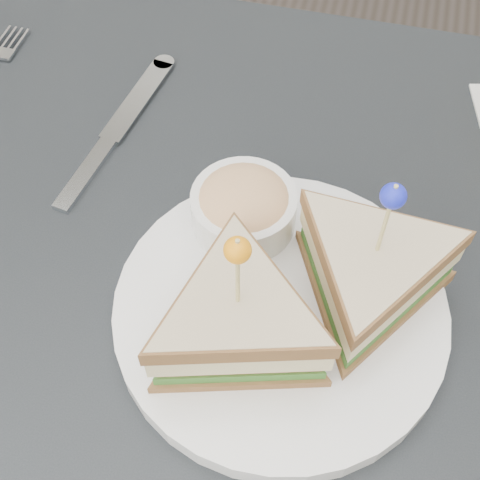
# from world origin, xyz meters

# --- Properties ---
(table) EXTENTS (0.80, 0.80, 0.75)m
(table) POSITION_xyz_m (0.00, 0.00, 0.67)
(table) COLOR black
(table) RESTS_ON ground
(plate_meal) EXTENTS (0.35, 0.35, 0.17)m
(plate_meal) POSITION_xyz_m (0.06, -0.03, 0.80)
(plate_meal) COLOR white
(plate_meal) RESTS_ON table
(cutlery_knife) EXTENTS (0.06, 0.24, 0.01)m
(cutlery_knife) POSITION_xyz_m (-0.16, 0.14, 0.75)
(cutlery_knife) COLOR silver
(cutlery_knife) RESTS_ON table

